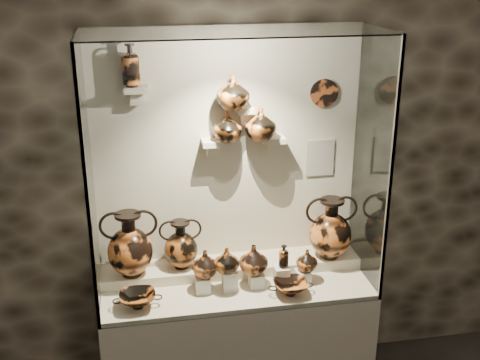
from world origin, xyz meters
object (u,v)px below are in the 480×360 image
at_px(ovoid_vase_a, 227,126).
at_px(jug_e, 307,260).
at_px(jug_b, 227,260).
at_px(ovoid_vase_c, 260,124).
at_px(amphora_right, 331,228).
at_px(ovoid_vase_b, 233,92).
at_px(lekythos_small, 284,255).
at_px(amphora_left, 130,244).
at_px(jug_a, 205,263).
at_px(kylix_right, 291,286).
at_px(jug_c, 254,259).
at_px(amphora_mid, 181,244).
at_px(kylix_left, 138,299).
at_px(lekythos_tall, 130,62).

bearing_deg(ovoid_vase_a, jug_e, -5.22).
bearing_deg(jug_b, ovoid_vase_c, 47.03).
distance_m(amphora_right, ovoid_vase_b, 1.11).
bearing_deg(ovoid_vase_c, lekythos_small, -80.98).
bearing_deg(amphora_left, ovoid_vase_b, 9.58).
xyz_separation_m(jug_a, jug_b, (0.13, -0.03, 0.03)).
distance_m(amphora_right, jug_a, 0.87).
xyz_separation_m(lekythos_small, ovoid_vase_b, (-0.28, 0.24, 0.99)).
bearing_deg(kylix_right, ovoid_vase_a, 118.70).
height_order(jug_c, jug_e, jug_c).
distance_m(amphora_mid, jug_e, 0.80).
height_order(amphora_left, amphora_right, amphora_left).
relative_size(kylix_left, ovoid_vase_b, 1.33).
relative_size(amphora_mid, jug_e, 2.27).
xyz_separation_m(jug_a, lekythos_small, (0.49, -0.01, 0.02)).
bearing_deg(jug_c, lekythos_small, -0.94).
bearing_deg(amphora_mid, jug_c, -24.89).
relative_size(amphora_left, kylix_left, 1.53).
height_order(jug_c, ovoid_vase_b, ovoid_vase_b).
distance_m(amphora_mid, ovoid_vase_b, 1.02).
distance_m(amphora_right, lekythos_tall, 1.65).
height_order(amphora_mid, amphora_right, amphora_right).
distance_m(amphora_left, kylix_right, 1.02).
height_order(jug_c, ovoid_vase_a, ovoid_vase_a).
distance_m(jug_b, lekythos_tall, 1.30).
bearing_deg(amphora_mid, kylix_right, -28.49).
bearing_deg(ovoid_vase_b, lekythos_tall, 169.46).
bearing_deg(amphora_left, jug_c, -8.16).
relative_size(amphora_right, jug_b, 2.54).
height_order(jug_b, ovoid_vase_b, ovoid_vase_b).
relative_size(kylix_left, ovoid_vase_c, 1.37).
height_order(amphora_mid, jug_a, amphora_mid).
xyz_separation_m(amphora_right, ovoid_vase_a, (-0.67, 0.08, 0.70)).
bearing_deg(jug_a, lekythos_small, -0.70).
xyz_separation_m(jug_e, lekythos_tall, (-1.02, 0.28, 1.23)).
xyz_separation_m(jug_b, kylix_left, (-0.55, -0.09, -0.16)).
xyz_separation_m(amphora_left, lekythos_small, (0.94, -0.17, -0.08)).
height_order(amphora_mid, jug_b, amphora_mid).
bearing_deg(jug_a, kylix_left, -163.58).
distance_m(amphora_mid, kylix_left, 0.46).
relative_size(jug_c, ovoid_vase_b, 0.92).
bearing_deg(ovoid_vase_c, kylix_right, -86.73).
xyz_separation_m(amphora_mid, lekythos_tall, (-0.24, 0.07, 1.15)).
bearing_deg(lekythos_tall, jug_b, -34.22).
distance_m(amphora_right, kylix_right, 0.51).
distance_m(kylix_left, kylix_right, 0.93).
xyz_separation_m(amphora_mid, lekythos_small, (0.62, -0.21, -0.03)).
distance_m(jug_e, ovoid_vase_a, 0.98).
height_order(lekythos_small, kylix_left, lekythos_small).
bearing_deg(ovoid_vase_b, jug_a, -140.04).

